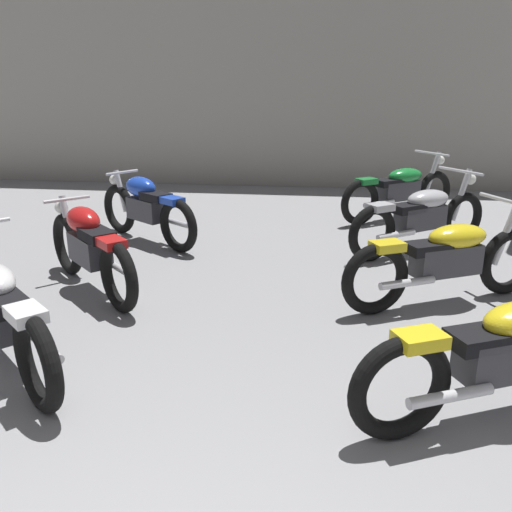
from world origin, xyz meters
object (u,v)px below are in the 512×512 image
Objects in this scene: motorcycle_left_row_2 at (89,247)px; motorcycle_right_row_4 at (400,189)px; motorcycle_right_row_2 at (448,258)px; motorcycle_right_row_3 at (421,216)px; motorcycle_left_row_3 at (146,207)px; motorcycle_right_row_1 at (511,352)px.

motorcycle_right_row_4 reaches higher than motorcycle_left_row_2.
motorcycle_right_row_2 is 1.10× the size of motorcycle_right_row_3.
motorcycle_right_row_3 and motorcycle_right_row_4 have the same top height.
motorcycle_left_row_3 is at bearing 154.29° from motorcycle_right_row_2.
motorcycle_left_row_2 is 1.76m from motorcycle_left_row_3.
motorcycle_left_row_2 is at bearing 153.19° from motorcycle_right_row_1.
motorcycle_left_row_2 and motorcycle_left_row_3 have the same top height.
motorcycle_left_row_2 is 0.90× the size of motorcycle_left_row_3.
motorcycle_right_row_4 is at bearing 90.39° from motorcycle_right_row_1.
motorcycle_right_row_2 is (3.46, 0.10, -0.01)m from motorcycle_left_row_2.
motorcycle_right_row_2 is 1.65m from motorcycle_right_row_3.
motorcycle_right_row_3 is at bearing 26.70° from motorcycle_left_row_2.
motorcycle_right_row_4 is at bearing 91.74° from motorcycle_right_row_3.
motorcycle_right_row_4 is at bearing 26.07° from motorcycle_left_row_3.
motorcycle_left_row_2 is 3.89m from motorcycle_right_row_3.
motorcycle_right_row_2 reaches higher than motorcycle_left_row_3.
motorcycle_right_row_2 is (3.45, -1.66, -0.01)m from motorcycle_left_row_3.
motorcycle_right_row_2 is 3.33m from motorcycle_right_row_4.
motorcycle_left_row_3 is (0.01, 1.76, 0.00)m from motorcycle_left_row_2.
motorcycle_left_row_2 is 0.74× the size of motorcycle_right_row_2.
motorcycle_right_row_3 is (3.47, -0.01, -0.01)m from motorcycle_left_row_3.
motorcycle_left_row_3 is 0.82× the size of motorcycle_right_row_2.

